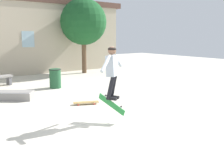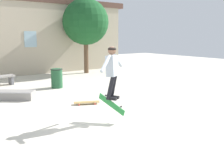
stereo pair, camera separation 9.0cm
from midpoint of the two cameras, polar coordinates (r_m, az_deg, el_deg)
ground_plane at (r=6.40m, az=-0.85°, el=-11.60°), size 40.00×40.00×0.00m
building_backdrop at (r=15.00m, az=-22.78°, el=8.51°), size 15.74×0.52×5.72m
tree_right at (r=15.29m, az=-5.88°, el=11.84°), size 2.76×2.76×4.46m
skate_ledge at (r=9.66m, az=-22.70°, el=-4.35°), size 1.87×1.60×0.30m
trash_bin at (r=11.09m, az=-12.28°, el=-0.74°), size 0.53×0.53×0.84m
skater at (r=6.45m, az=0.41°, el=1.46°), size 1.16×0.75×1.38m
skateboard_flipping at (r=6.63m, az=0.30°, el=-6.82°), size 0.34×0.82×0.54m
skateboard_resting at (r=8.32m, az=-5.49°, el=-6.32°), size 0.86×0.52×0.08m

